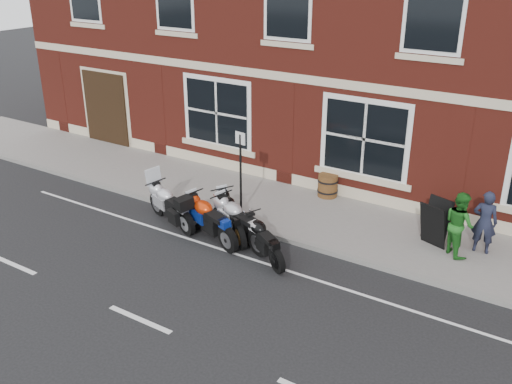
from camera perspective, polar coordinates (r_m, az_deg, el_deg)
ground at (r=13.77m, az=-2.95°, el=-6.42°), size 80.00×80.00×0.00m
sidewalk at (r=16.00m, az=3.24°, el=-1.73°), size 30.00×3.00×0.12m
kerb at (r=14.78m, az=0.22°, el=-3.92°), size 30.00×0.16×0.12m
moto_touring_silver at (r=15.24m, az=-8.50°, el=-1.14°), size 2.07×0.89×1.42m
moto_sport_red at (r=14.31m, az=-4.59°, el=-2.62°), size 2.16×0.92×1.02m
moto_sport_black at (r=14.52m, az=-2.33°, el=-2.25°), size 1.76×1.50×0.98m
moto_sport_silver at (r=14.13m, az=-1.63°, el=-2.85°), size 2.18×0.97×1.03m
moto_naked_black at (r=13.46m, az=0.80°, el=-4.60°), size 1.77×1.19×0.91m
pedestrian_left at (r=14.39m, az=21.90°, el=-2.79°), size 0.60×0.43×1.56m
pedestrian_right at (r=14.07m, az=19.65°, el=-3.02°), size 0.96×0.96×1.57m
a_board_sign at (r=14.49m, az=17.45°, el=-2.94°), size 0.78×0.64×1.12m
barrel_planter at (r=16.67m, az=7.18°, el=0.65°), size 0.60×0.60×0.66m
parking_sign at (r=15.07m, az=-1.55°, el=2.45°), size 0.33×0.07×2.31m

